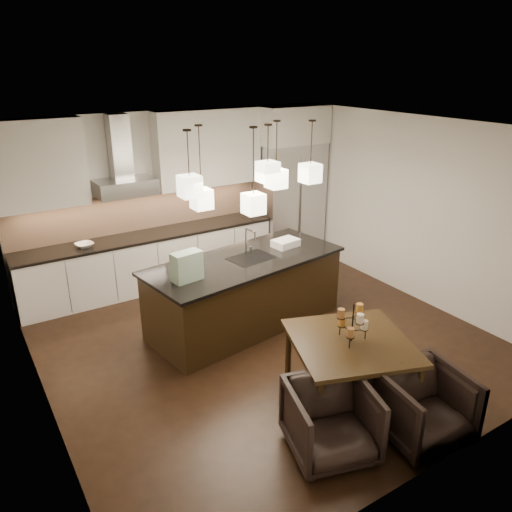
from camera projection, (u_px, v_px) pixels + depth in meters
floor at (264, 340)px, 6.78m from camera, size 5.50×5.50×0.02m
ceiling at (265, 128)px, 5.74m from camera, size 5.50×5.50×0.02m
wall_back at (175, 195)px, 8.43m from camera, size 5.50×0.02×2.80m
wall_front at (448, 339)px, 4.09m from camera, size 5.50×0.02×2.80m
wall_left at (29, 294)px, 4.89m from camera, size 0.02×5.50×2.80m
wall_right at (415, 210)px, 7.63m from camera, size 0.02×5.50×2.80m
refrigerator at (289, 202)px, 9.30m from camera, size 1.20×0.72×2.15m
fridge_panel at (291, 125)px, 8.78m from camera, size 1.26×0.72×0.65m
lower_cabinets at (152, 262)px, 8.21m from camera, size 4.21×0.62×0.88m
countertop at (150, 235)px, 8.05m from camera, size 4.21×0.66×0.04m
backsplash at (141, 211)px, 8.16m from camera, size 4.21×0.02×0.63m
upper_cab_left at (38, 165)px, 6.95m from camera, size 1.25×0.35×1.25m
upper_cab_right at (208, 148)px, 8.27m from camera, size 1.85×0.35×1.25m
hood_canopy at (126, 187)px, 7.64m from camera, size 0.90×0.52×0.24m
hood_chimney at (119, 147)px, 7.50m from camera, size 0.30×0.28×0.96m
fruit_bowl at (84, 245)px, 7.47m from camera, size 0.30×0.30×0.06m
island_body at (245, 293)px, 7.01m from camera, size 2.83×1.45×0.95m
island_top at (245, 261)px, 6.83m from camera, size 2.93×1.55×0.04m
faucet at (246, 241)px, 6.89m from camera, size 0.14×0.27×0.41m
tote_bag at (187, 266)px, 6.11m from camera, size 0.39×0.24×0.37m
food_container at (286, 243)px, 7.27m from camera, size 0.40×0.31×0.11m
dining_table at (349, 370)px, 5.47m from camera, size 1.58×1.58×0.74m
candelabra at (353, 323)px, 5.25m from camera, size 0.45×0.45×0.43m
candle_a at (364, 325)px, 5.30m from camera, size 0.10×0.10×0.10m
candle_b at (342, 322)px, 5.36m from camera, size 0.10×0.10×0.10m
candle_c at (351, 332)px, 5.15m from camera, size 0.10×0.10×0.10m
candle_d at (360, 308)px, 5.31m from camera, size 0.10×0.10×0.10m
candle_e at (341, 313)px, 5.20m from camera, size 0.10×0.10×0.10m
candle_f at (360, 319)px, 5.10m from camera, size 0.10×0.10×0.10m
armchair_left at (331, 421)px, 4.70m from camera, size 0.97×0.98×0.72m
armchair_right at (424, 406)px, 4.89m from camera, size 0.91×0.93×0.74m
pendant_a at (190, 186)px, 5.92m from camera, size 0.24×0.24×0.26m
pendant_b at (202, 199)px, 6.45m from camera, size 0.24×0.24×0.26m
pendant_c at (268, 172)px, 6.38m from camera, size 0.24×0.24×0.26m
pendant_d at (276, 179)px, 6.83m from camera, size 0.24×0.24×0.26m
pendant_e at (310, 173)px, 6.84m from camera, size 0.24×0.24×0.26m
pendant_f at (253, 204)px, 6.28m from camera, size 0.24×0.24×0.26m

